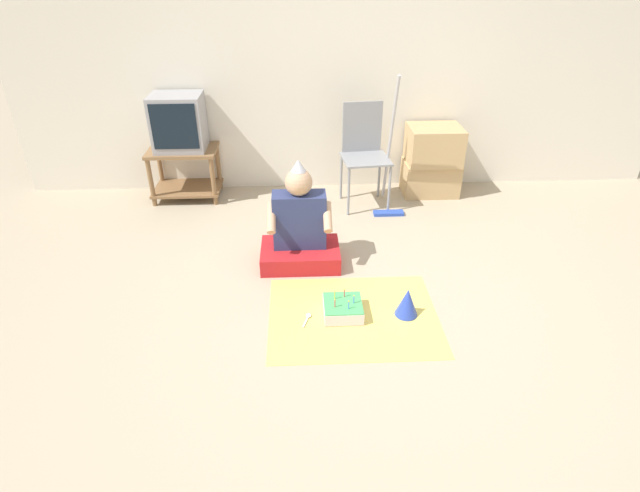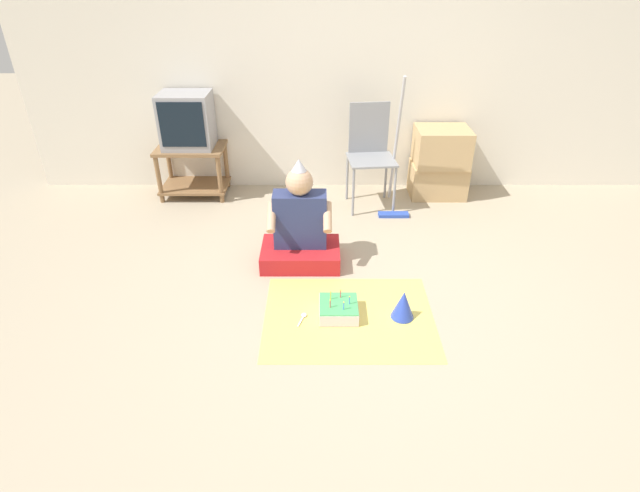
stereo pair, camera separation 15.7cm
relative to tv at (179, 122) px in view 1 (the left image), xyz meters
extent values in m
plane|color=tan|center=(1.58, -2.07, -0.75)|extent=(16.00, 16.00, 0.00)
cube|color=silver|center=(1.58, 0.25, 0.52)|extent=(6.40, 0.06, 2.55)
cube|color=olive|center=(0.00, -0.01, -0.27)|extent=(0.65, 0.45, 0.03)
cube|color=olive|center=(0.00, -0.01, -0.66)|extent=(0.65, 0.45, 0.02)
cylinder|color=olive|center=(-0.29, -0.20, -0.50)|extent=(0.04, 0.04, 0.50)
cylinder|color=olive|center=(0.29, -0.20, -0.50)|extent=(0.04, 0.04, 0.50)
cylinder|color=olive|center=(-0.29, 0.18, -0.50)|extent=(0.04, 0.04, 0.50)
cylinder|color=olive|center=(0.29, 0.18, -0.50)|extent=(0.04, 0.04, 0.50)
cube|color=#99999E|center=(0.00, 0.00, 0.00)|extent=(0.47, 0.39, 0.51)
cube|color=black|center=(0.00, -0.20, 0.01)|extent=(0.41, 0.01, 0.41)
cube|color=gray|center=(1.73, -0.29, -0.28)|extent=(0.46, 0.45, 0.02)
cube|color=gray|center=(1.71, -0.10, -0.04)|extent=(0.37, 0.06, 0.48)
cylinder|color=gray|center=(1.56, -0.49, -0.52)|extent=(0.02, 0.02, 0.47)
cylinder|color=gray|center=(1.94, -0.45, -0.52)|extent=(0.02, 0.02, 0.47)
cylinder|color=gray|center=(1.52, -0.13, -0.52)|extent=(0.02, 0.02, 0.47)
cylinder|color=gray|center=(1.90, -0.09, -0.52)|extent=(0.02, 0.02, 0.47)
cube|color=tan|center=(2.43, -0.03, -0.59)|extent=(0.54, 0.37, 0.33)
cube|color=tan|center=(2.43, -0.03, -0.25)|extent=(0.51, 0.43, 0.35)
cube|color=#2D4CB2|center=(1.94, -0.51, -0.74)|extent=(0.28, 0.09, 0.03)
cylinder|color=#B7B7BC|center=(1.94, -0.32, -0.11)|extent=(0.03, 0.39, 1.24)
cube|color=red|center=(1.10, -1.31, -0.68)|extent=(0.61, 0.42, 0.14)
cube|color=navy|center=(1.10, -1.26, -0.40)|extent=(0.40, 0.18, 0.43)
sphere|color=tan|center=(1.10, -1.26, -0.09)|extent=(0.20, 0.20, 0.20)
cone|color=silver|center=(1.10, -1.26, 0.04)|extent=(0.11, 0.11, 0.09)
cylinder|color=tan|center=(0.90, -1.36, -0.33)|extent=(0.06, 0.23, 0.19)
cylinder|color=tan|center=(1.31, -1.36, -0.33)|extent=(0.06, 0.23, 0.19)
cube|color=#EAD666|center=(1.45, -2.00, -0.75)|extent=(1.13, 0.90, 0.01)
cube|color=silver|center=(1.38, -1.98, -0.71)|extent=(0.26, 0.26, 0.08)
cube|color=#4CB266|center=(1.38, -1.98, -0.66)|extent=(0.25, 0.25, 0.01)
cylinder|color=#4C7FE5|center=(1.45, -1.99, -0.63)|extent=(0.01, 0.01, 0.06)
sphere|color=#FFCC4C|center=(1.45, -1.99, -0.60)|extent=(0.01, 0.01, 0.01)
cylinder|color=#EA4C4C|center=(1.39, -1.91, -0.63)|extent=(0.01, 0.01, 0.06)
sphere|color=#FFCC4C|center=(1.39, -1.91, -0.60)|extent=(0.01, 0.01, 0.01)
cylinder|color=yellow|center=(1.33, -1.93, -0.63)|extent=(0.01, 0.01, 0.06)
sphere|color=#FFCC4C|center=(1.33, -1.93, -0.60)|extent=(0.01, 0.01, 0.01)
cylinder|color=#EA4C4C|center=(1.32, -2.02, -0.63)|extent=(0.01, 0.01, 0.06)
sphere|color=#FFCC4C|center=(1.32, -2.02, -0.60)|extent=(0.01, 0.01, 0.01)
cylinder|color=#4C7FE5|center=(1.41, -2.05, -0.63)|extent=(0.01, 0.01, 0.06)
sphere|color=#FFCC4C|center=(1.41, -2.05, -0.60)|extent=(0.01, 0.01, 0.01)
cone|color=blue|center=(1.81, -2.00, -0.65)|extent=(0.15, 0.15, 0.20)
ellipsoid|color=white|center=(1.15, -2.00, -0.74)|extent=(0.04, 0.05, 0.01)
cube|color=white|center=(1.13, -2.06, -0.75)|extent=(0.04, 0.10, 0.01)
camera|label=1|loc=(1.10, -4.65, 1.36)|focal=28.00mm
camera|label=2|loc=(1.26, -4.65, 1.36)|focal=28.00mm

